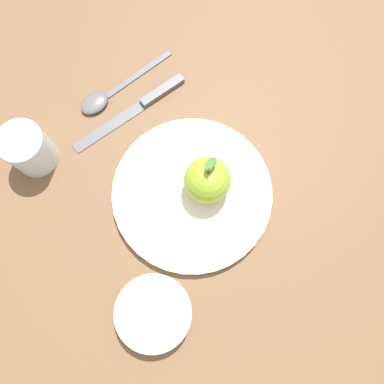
{
  "coord_description": "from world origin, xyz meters",
  "views": [
    {
      "loc": [
        -0.17,
        -0.07,
        0.6
      ],
      "look_at": [
        -0.03,
        -0.02,
        0.02
      ],
      "focal_mm": 37.44,
      "sensor_mm": 36.0,
      "label": 1
    }
  ],
  "objects_px": {
    "knife": "(140,106)",
    "dinner_plate": "(192,194)",
    "side_bowl": "(154,313)",
    "apple": "(207,180)",
    "spoon": "(105,96)",
    "cup": "(28,148)"
  },
  "relations": [
    {
      "from": "cup",
      "to": "side_bowl",
      "type": "bearing_deg",
      "value": -123.15
    },
    {
      "from": "dinner_plate",
      "to": "knife",
      "type": "distance_m",
      "value": 0.17
    },
    {
      "from": "dinner_plate",
      "to": "spoon",
      "type": "xyz_separation_m",
      "value": [
        0.11,
        0.19,
        -0.0
      ]
    },
    {
      "from": "apple",
      "to": "spoon",
      "type": "relative_size",
      "value": 0.52
    },
    {
      "from": "apple",
      "to": "cup",
      "type": "xyz_separation_m",
      "value": [
        -0.03,
        0.27,
        -0.01
      ]
    },
    {
      "from": "side_bowl",
      "to": "apple",
      "type": "bearing_deg",
      "value": -4.49
    },
    {
      "from": "apple",
      "to": "side_bowl",
      "type": "distance_m",
      "value": 0.2
    },
    {
      "from": "knife",
      "to": "spoon",
      "type": "xyz_separation_m",
      "value": [
        -0.0,
        0.06,
        0.0
      ]
    },
    {
      "from": "dinner_plate",
      "to": "cup",
      "type": "relative_size",
      "value": 3.24
    },
    {
      "from": "apple",
      "to": "knife",
      "type": "relative_size",
      "value": 0.46
    },
    {
      "from": "dinner_plate",
      "to": "cup",
      "type": "distance_m",
      "value": 0.25
    },
    {
      "from": "spoon",
      "to": "dinner_plate",
      "type": "bearing_deg",
      "value": -121.33
    },
    {
      "from": "knife",
      "to": "dinner_plate",
      "type": "bearing_deg",
      "value": -132.36
    },
    {
      "from": "spoon",
      "to": "cup",
      "type": "bearing_deg",
      "value": 153.58
    },
    {
      "from": "knife",
      "to": "spoon",
      "type": "bearing_deg",
      "value": 92.09
    },
    {
      "from": "dinner_plate",
      "to": "spoon",
      "type": "bearing_deg",
      "value": 58.67
    },
    {
      "from": "dinner_plate",
      "to": "side_bowl",
      "type": "bearing_deg",
      "value": -179.28
    },
    {
      "from": "apple",
      "to": "spoon",
      "type": "bearing_deg",
      "value": 64.52
    },
    {
      "from": "side_bowl",
      "to": "cup",
      "type": "xyz_separation_m",
      "value": [
        0.17,
        0.25,
        0.02
      ]
    },
    {
      "from": "dinner_plate",
      "to": "knife",
      "type": "xyz_separation_m",
      "value": [
        0.12,
        0.13,
        -0.01
      ]
    },
    {
      "from": "apple",
      "to": "side_bowl",
      "type": "height_order",
      "value": "apple"
    },
    {
      "from": "side_bowl",
      "to": "spoon",
      "type": "height_order",
      "value": "side_bowl"
    }
  ]
}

